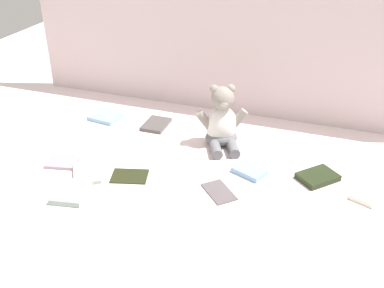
% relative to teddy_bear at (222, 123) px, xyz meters
% --- Properties ---
extents(ground_plane, '(3.20, 3.20, 0.00)m').
position_rel_teddy_bear_xyz_m(ground_plane, '(-0.06, -0.10, -0.08)').
color(ground_plane, silver).
extents(backdrop_drape, '(1.71, 0.03, 0.63)m').
position_rel_teddy_bear_xyz_m(backdrop_drape, '(-0.06, 0.29, 0.23)').
color(backdrop_drape, beige).
rests_on(backdrop_drape, ground_plane).
extents(teddy_bear, '(0.19, 0.19, 0.23)m').
position_rel_teddy_bear_xyz_m(teddy_bear, '(0.00, 0.00, 0.00)').
color(teddy_bear, white).
rests_on(teddy_bear, ground_plane).
extents(book_case_0, '(0.12, 0.10, 0.02)m').
position_rel_teddy_bear_xyz_m(book_case_0, '(0.14, -0.16, -0.08)').
color(book_case_0, '#81B3E4').
rests_on(book_case_0, ground_plane).
extents(book_case_1, '(0.12, 0.14, 0.02)m').
position_rel_teddy_bear_xyz_m(book_case_1, '(-0.34, -0.46, -0.08)').
color(book_case_1, '#8FA79C').
rests_on(book_case_1, ground_plane).
extents(book_case_2, '(0.13, 0.13, 0.01)m').
position_rel_teddy_bear_xyz_m(book_case_2, '(0.08, -0.30, -0.08)').
color(book_case_2, '#5A5255').
rests_on(book_case_2, ground_plane).
extents(book_case_3, '(0.12, 0.10, 0.01)m').
position_rel_teddy_bear_xyz_m(book_case_3, '(-0.47, -0.31, -0.08)').
color(book_case_3, '#A38C9E').
rests_on(book_case_3, ground_plane).
extents(book_case_4, '(0.14, 0.11, 0.01)m').
position_rel_teddy_bear_xyz_m(book_case_4, '(-0.22, -0.31, -0.08)').
color(book_case_4, black).
rests_on(book_case_4, ground_plane).
extents(book_case_5, '(0.09, 0.12, 0.01)m').
position_rel_teddy_bear_xyz_m(book_case_5, '(-0.28, 0.05, -0.08)').
color(book_case_5, '#4B4846').
rests_on(book_case_5, ground_plane).
extents(book_case_6, '(0.13, 0.11, 0.02)m').
position_rel_teddy_bear_xyz_m(book_case_6, '(-0.50, 0.05, -0.08)').
color(book_case_6, '#81B1DD').
rests_on(book_case_6, ground_plane).
extents(book_case_7, '(0.11, 0.12, 0.02)m').
position_rel_teddy_bear_xyz_m(book_case_7, '(0.51, -0.17, -0.08)').
color(book_case_7, white).
rests_on(book_case_7, ground_plane).
extents(book_case_8, '(0.14, 0.15, 0.01)m').
position_rel_teddy_bear_xyz_m(book_case_8, '(-0.36, -0.35, -0.08)').
color(book_case_8, '#9FA794').
rests_on(book_case_8, ground_plane).
extents(book_case_9, '(0.15, 0.15, 0.02)m').
position_rel_teddy_bear_xyz_m(book_case_9, '(0.36, -0.12, -0.08)').
color(book_case_9, black).
rests_on(book_case_9, ground_plane).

